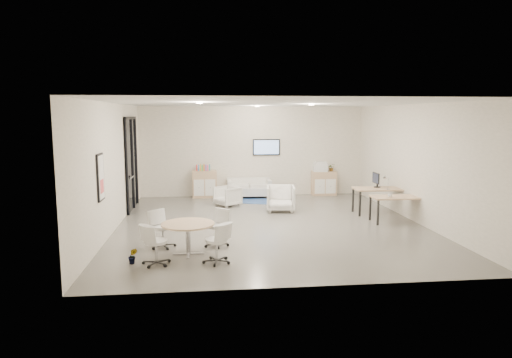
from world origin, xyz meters
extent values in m
cube|color=#605D57|center=(0.00, 0.00, -0.40)|extent=(8.00, 9.00, 0.80)
cube|color=white|center=(0.00, 0.00, 3.60)|extent=(8.00, 9.00, 0.80)
cube|color=beige|center=(0.00, 4.90, 1.60)|extent=(8.00, 0.80, 3.20)
cube|color=beige|center=(0.00, -4.90, 1.60)|extent=(8.00, 0.80, 3.20)
cube|color=beige|center=(-4.40, 0.00, 1.60)|extent=(0.80, 9.00, 3.20)
cube|color=beige|center=(4.40, 0.00, 1.60)|extent=(0.80, 9.00, 3.20)
cube|color=black|center=(-3.96, 2.50, 1.43)|extent=(0.02, 1.90, 2.85)
cube|color=black|center=(-3.94, 2.50, 2.81)|extent=(0.06, 1.90, 0.08)
cube|color=black|center=(-3.94, 1.59, 1.43)|extent=(0.06, 0.08, 2.85)
cube|color=black|center=(-3.94, 3.41, 1.43)|extent=(0.06, 0.08, 2.85)
cube|color=black|center=(-3.94, 2.65, 1.43)|extent=(0.06, 0.07, 2.85)
cube|color=#B2B2B7|center=(-3.90, 2.05, 1.05)|extent=(0.04, 0.60, 0.05)
cube|color=black|center=(-3.98, -1.60, 1.55)|extent=(0.04, 0.54, 1.04)
cube|color=white|center=(-3.95, -1.60, 1.55)|extent=(0.01, 0.46, 0.96)
cube|color=#DE4E55|center=(-3.95, -1.60, 1.35)|extent=(0.01, 0.32, 0.30)
cube|color=black|center=(0.50, 4.46, 1.75)|extent=(0.98, 0.05, 0.58)
cube|color=#93BAFF|center=(0.50, 4.44, 1.75)|extent=(0.90, 0.01, 0.50)
cylinder|color=#FFEAC6|center=(-1.80, -1.00, 3.18)|extent=(0.14, 0.14, 0.03)
cylinder|color=#FFEAC6|center=(1.20, 0.50, 3.18)|extent=(0.14, 0.14, 0.03)
cylinder|color=#FFEAC6|center=(0.00, 3.00, 3.18)|extent=(0.14, 0.14, 0.03)
cube|color=tan|center=(-1.73, 4.26, 0.48)|extent=(0.85, 0.43, 0.96)
cube|color=white|center=(-1.93, 4.04, 0.38)|extent=(0.36, 0.02, 0.57)
cube|color=white|center=(-1.53, 4.04, 0.38)|extent=(0.36, 0.02, 0.57)
cube|color=tan|center=(2.60, 4.27, 0.44)|extent=(0.87, 0.41, 0.87)
cube|color=white|center=(2.39, 4.05, 0.35)|extent=(0.37, 0.02, 0.52)
cube|color=white|center=(2.80, 4.05, 0.35)|extent=(0.37, 0.02, 0.52)
cube|color=red|center=(-2.00, 4.26, 1.07)|extent=(0.04, 0.14, 0.22)
cube|color=#337FCC|center=(-1.93, 4.26, 1.07)|extent=(0.04, 0.14, 0.22)
cube|color=gold|center=(-1.87, 4.26, 1.07)|extent=(0.04, 0.14, 0.22)
cube|color=#4CB24C|center=(-1.80, 4.26, 1.07)|extent=(0.04, 0.14, 0.22)
cube|color=#CC6619|center=(-1.74, 4.26, 1.07)|extent=(0.04, 0.14, 0.22)
cube|color=purple|center=(-1.68, 4.26, 1.07)|extent=(0.04, 0.14, 0.22)
cube|color=#E54C7F|center=(-1.61, 4.26, 1.07)|extent=(0.04, 0.14, 0.22)
cube|color=teal|center=(-1.55, 4.26, 1.07)|extent=(0.04, 0.14, 0.22)
cube|color=white|center=(2.45, 4.27, 1.02)|extent=(0.57, 0.50, 0.30)
cube|color=white|center=(2.45, 4.27, 1.20)|extent=(0.42, 0.37, 0.06)
cube|color=silver|center=(-0.17, 4.07, 0.24)|extent=(1.54, 0.77, 0.29)
cube|color=silver|center=(-0.17, 4.37, 0.53)|extent=(1.54, 0.17, 0.29)
cube|color=silver|center=(-0.87, 4.07, 0.38)|extent=(0.14, 0.77, 0.58)
cube|color=silver|center=(0.53, 4.07, 0.38)|extent=(0.14, 0.77, 0.58)
cube|color=navy|center=(0.24, 3.27, 0.01)|extent=(1.78, 1.44, 0.01)
imported|color=silver|center=(-1.00, 2.63, 0.35)|extent=(0.91, 0.92, 0.70)
imported|color=silver|center=(0.57, 1.67, 0.43)|extent=(0.93, 0.89, 0.86)
cube|color=tan|center=(3.40, 1.00, 0.74)|extent=(1.48, 0.78, 0.04)
cube|color=black|center=(2.72, 0.69, 0.36)|extent=(0.05, 0.05, 0.72)
cube|color=black|center=(4.08, 0.69, 0.36)|extent=(0.05, 0.05, 0.72)
cube|color=black|center=(2.72, 1.32, 0.36)|extent=(0.05, 0.05, 0.72)
cube|color=black|center=(4.08, 1.32, 0.36)|extent=(0.05, 0.05, 0.72)
cube|color=tan|center=(3.47, -0.11, 0.69)|extent=(1.36, 0.68, 0.04)
cube|color=black|center=(2.84, -0.40, 0.34)|extent=(0.05, 0.05, 0.67)
cube|color=black|center=(4.10, -0.40, 0.34)|extent=(0.05, 0.05, 0.67)
cube|color=black|center=(2.84, 0.18, 0.34)|extent=(0.05, 0.05, 0.67)
cube|color=black|center=(4.10, 0.18, 0.34)|extent=(0.05, 0.05, 0.67)
cylinder|color=black|center=(3.40, 1.15, 0.77)|extent=(0.20, 0.20, 0.02)
cube|color=black|center=(3.40, 1.15, 0.89)|extent=(0.04, 0.03, 0.24)
cube|color=black|center=(3.35, 1.15, 1.04)|extent=(0.03, 0.50, 0.32)
cylinder|color=tan|center=(-2.07, -2.45, 0.66)|extent=(1.11, 1.11, 0.04)
cylinder|color=#B2B2B7|center=(-2.07, -2.45, 0.32)|extent=(0.10, 0.10, 0.64)
cube|color=#B2B2B7|center=(-2.07, -2.45, 0.01)|extent=(0.65, 0.06, 0.03)
cube|color=#B2B2B7|center=(-2.07, -2.45, 0.01)|extent=(0.06, 0.65, 0.03)
imported|color=#3F7F3F|center=(2.86, 4.25, 0.98)|extent=(0.28, 0.31, 0.21)
imported|color=#3F7F3F|center=(-3.13, -2.94, 0.07)|extent=(0.20, 0.33, 0.14)
imported|color=white|center=(3.23, -0.21, 0.77)|extent=(0.14, 0.12, 0.12)
camera|label=1|loc=(-1.67, -11.79, 2.90)|focal=32.00mm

